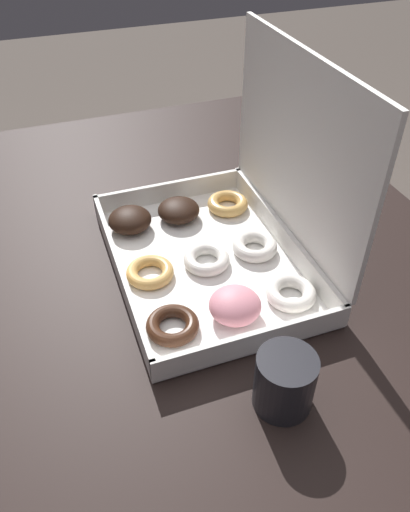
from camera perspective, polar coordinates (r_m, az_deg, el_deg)
ground_plane at (r=1.43m, az=-2.33°, el=-24.41°), size 8.00×8.00×0.00m
dining_table at (r=0.88m, az=-3.44°, el=-5.86°), size 1.26×1.00×0.74m
donut_box at (r=0.81m, az=2.44°, el=3.05°), size 0.41×0.30×0.33m
coffee_mug at (r=0.63m, az=9.09°, el=-13.90°), size 0.07×0.07×0.08m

